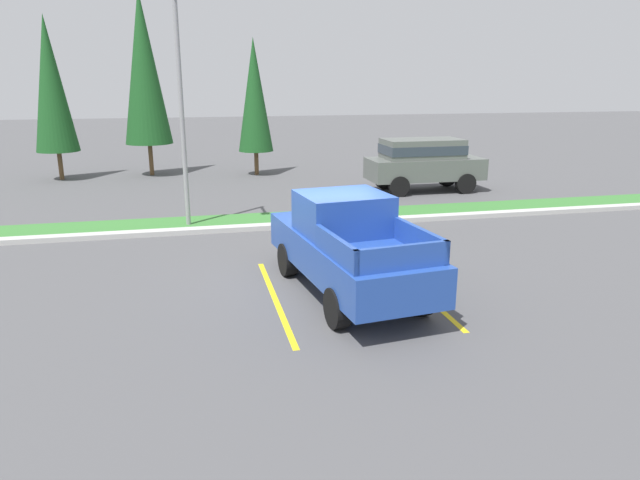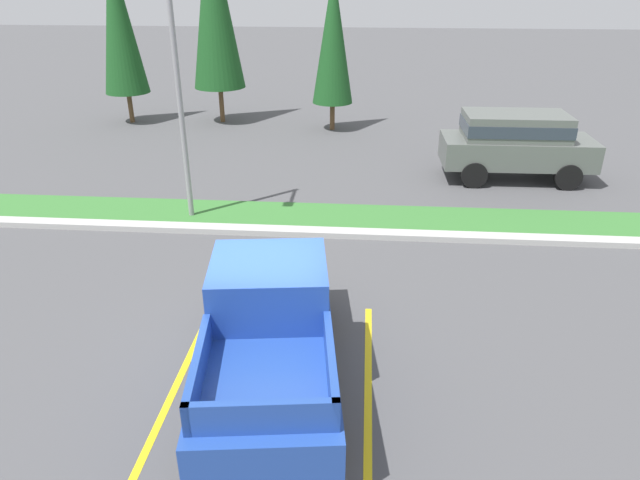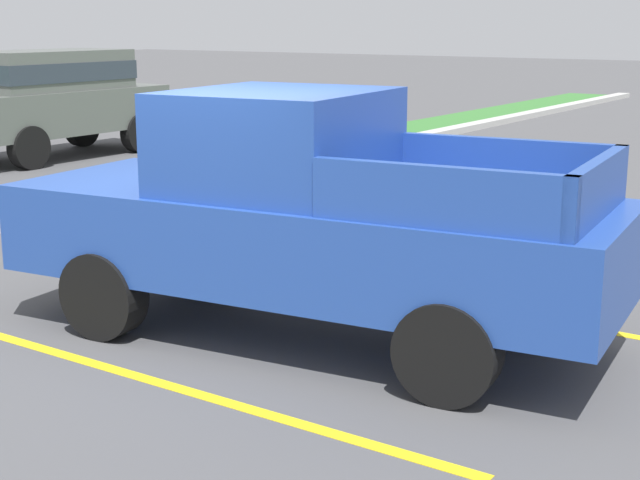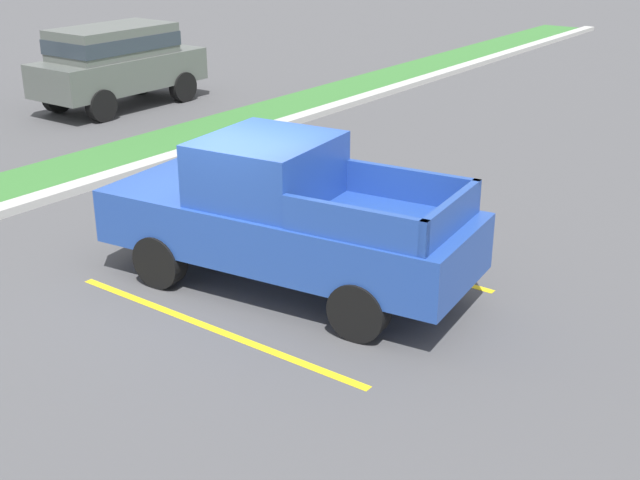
# 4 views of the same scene
# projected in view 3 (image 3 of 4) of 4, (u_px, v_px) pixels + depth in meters

# --- Properties ---
(ground_plane) EXTENTS (120.00, 120.00, 0.00)m
(ground_plane) POSITION_uv_depth(u_px,v_px,m) (218.00, 329.00, 8.31)
(ground_plane) COLOR #4C4C4F
(parking_line_near) EXTENTS (0.12, 4.80, 0.01)m
(parking_line_near) POSITION_uv_depth(u_px,v_px,m) (189.00, 391.00, 6.91)
(parking_line_near) COLOR yellow
(parking_line_near) RESTS_ON ground
(parking_line_far) EXTENTS (0.12, 4.80, 0.01)m
(parking_line_far) POSITION_uv_depth(u_px,v_px,m) (400.00, 293.00, 9.39)
(parking_line_far) COLOR yellow
(parking_line_far) RESTS_ON ground
(pickup_truck_main) EXTENTS (2.53, 5.42, 2.10)m
(pickup_truck_main) POSITION_uv_depth(u_px,v_px,m) (305.00, 217.00, 7.94)
(pickup_truck_main) COLOR black
(pickup_truck_main) RESTS_ON ground
(suv_distant) EXTENTS (4.62, 1.99, 2.10)m
(suv_distant) POSITION_uv_depth(u_px,v_px,m) (52.00, 95.00, 18.51)
(suv_distant) COLOR black
(suv_distant) RESTS_ON ground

